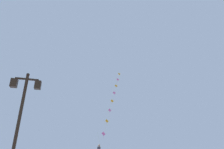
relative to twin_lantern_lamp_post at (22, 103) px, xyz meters
name	(u,v)px	position (x,y,z in m)	size (l,w,h in m)	color
twin_lantern_lamp_post	(22,103)	(0.00, 0.00, 0.00)	(1.32, 0.28, 4.76)	black
kite_train	(112,101)	(9.12, 16.83, 4.74)	(6.39, 10.67, 14.98)	brown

